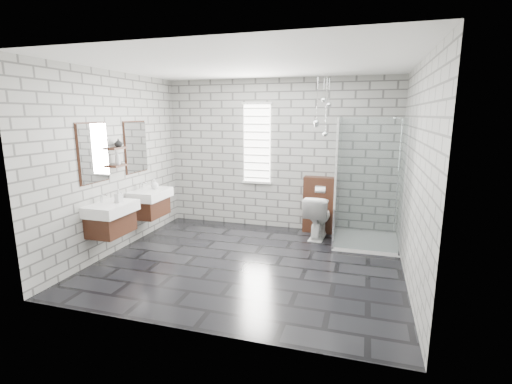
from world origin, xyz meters
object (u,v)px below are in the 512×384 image
at_px(shower_enclosure, 361,215).
at_px(toilet, 318,216).
at_px(vanity_left, 109,210).
at_px(cistern_panel, 320,205).
at_px(vanity_right, 148,195).

distance_m(shower_enclosure, toilet, 0.75).
bearing_deg(toilet, vanity_left, 38.80).
xyz_separation_m(cistern_panel, shower_enclosure, (0.70, -0.52, 0.00)).
height_order(vanity_left, vanity_right, same).
bearing_deg(cistern_panel, toilet, -90.00).
relative_size(vanity_left, shower_enclosure, 0.77).
bearing_deg(cistern_panel, shower_enclosure, -36.41).
bearing_deg(vanity_left, vanity_right, 90.00).
xyz_separation_m(vanity_right, toilet, (2.71, 0.90, -0.39)).
distance_m(cistern_panel, toilet, 0.32).
distance_m(cistern_panel, shower_enclosure, 0.87).
bearing_deg(shower_enclosure, cistern_panel, 143.59).
xyz_separation_m(shower_enclosure, toilet, (-0.70, 0.22, -0.14)).
height_order(cistern_panel, shower_enclosure, shower_enclosure).
relative_size(shower_enclosure, toilet, 2.76).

